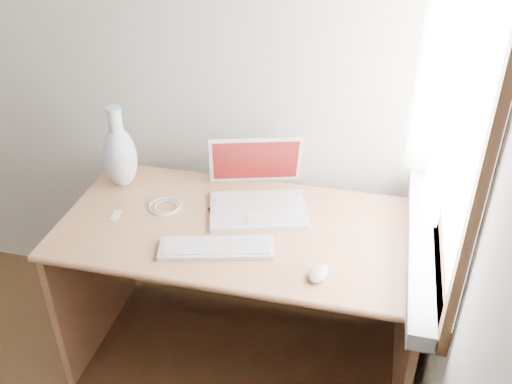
% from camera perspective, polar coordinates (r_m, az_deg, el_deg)
% --- Properties ---
extents(back_wall, '(3.50, 0.04, 2.60)m').
position_cam_1_polar(back_wall, '(2.67, -22.05, 15.30)').
color(back_wall, silver).
rests_on(back_wall, floor).
extents(window, '(0.11, 0.99, 1.10)m').
position_cam_1_polar(window, '(1.81, 19.52, 7.50)').
color(window, white).
rests_on(window, right_wall).
extents(desk, '(1.37, 0.68, 0.72)m').
position_cam_1_polar(desk, '(2.35, -0.97, -6.34)').
color(desk, tan).
rests_on(desk, floor).
extents(laptop, '(0.43, 0.41, 0.25)m').
position_cam_1_polar(laptop, '(2.24, 0.50, -0.10)').
color(laptop, silver).
rests_on(laptop, desk).
extents(external_keyboard, '(0.42, 0.22, 0.02)m').
position_cam_1_polar(external_keyboard, '(2.04, -3.99, -5.60)').
color(external_keyboard, white).
rests_on(external_keyboard, desk).
extents(mouse, '(0.08, 0.11, 0.03)m').
position_cam_1_polar(mouse, '(1.93, 6.28, -8.07)').
color(mouse, silver).
rests_on(mouse, desk).
extents(ipod, '(0.09, 0.10, 0.01)m').
position_cam_1_polar(ipod, '(2.22, -4.06, -2.19)').
color(ipod, '#A9210B').
rests_on(ipod, desk).
extents(cable_coil, '(0.17, 0.17, 0.01)m').
position_cam_1_polar(cable_coil, '(2.29, -9.07, -1.42)').
color(cable_coil, white).
rests_on(cable_coil, desk).
extents(remote, '(0.04, 0.07, 0.01)m').
position_cam_1_polar(remote, '(2.28, -13.85, -2.30)').
color(remote, white).
rests_on(remote, desk).
extents(vase, '(0.14, 0.14, 0.35)m').
position_cam_1_polar(vase, '(2.40, -13.47, 3.62)').
color(vase, white).
rests_on(vase, desk).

